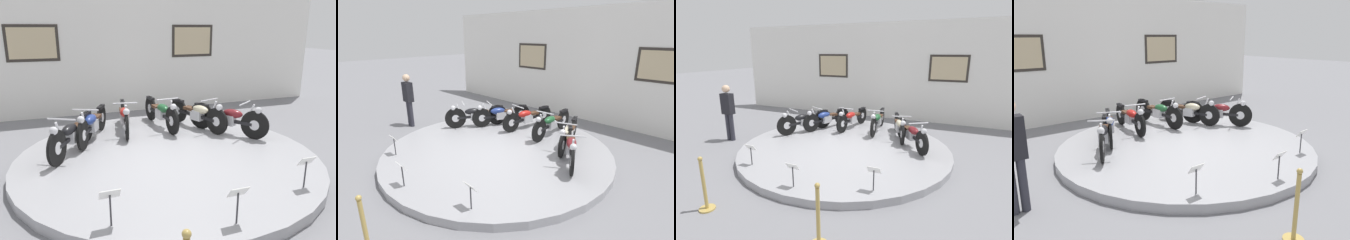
{
  "view_description": "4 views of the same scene",
  "coord_description": "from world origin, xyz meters",
  "views": [
    {
      "loc": [
        -2.06,
        -5.65,
        2.56
      ],
      "look_at": [
        0.08,
        0.21,
        0.79
      ],
      "focal_mm": 35.0,
      "sensor_mm": 36.0,
      "label": 1
    },
    {
      "loc": [
        4.57,
        -4.31,
        3.02
      ],
      "look_at": [
        0.17,
        0.14,
        0.95
      ],
      "focal_mm": 28.0,
      "sensor_mm": 36.0,
      "label": 2
    },
    {
      "loc": [
        2.79,
        -6.43,
        2.78
      ],
      "look_at": [
        -0.16,
        0.34,
        0.83
      ],
      "focal_mm": 28.0,
      "sensor_mm": 36.0,
      "label": 3
    },
    {
      "loc": [
        -4.68,
        -5.59,
        2.62
      ],
      "look_at": [
        0.02,
        0.16,
        0.7
      ],
      "focal_mm": 35.0,
      "sensor_mm": 36.0,
      "label": 4
    }
  ],
  "objects": [
    {
      "name": "motorcycle_green",
      "position": [
        0.46,
        1.72,
        0.56
      ],
      "size": [
        0.54,
        1.99,
        0.8
      ],
      "color": "black",
      "rests_on": "display_platform"
    },
    {
      "name": "stanchion_post_right_of_entry",
      "position": [
        1.15,
        -3.59,
        0.34
      ],
      "size": [
        0.28,
        0.28,
        1.02
      ],
      "color": "tan",
      "rests_on": "ground_plane"
    },
    {
      "name": "info_placard_front_left",
      "position": [
        -1.5,
        -2.05,
        0.54
      ],
      "size": [
        0.26,
        0.11,
        0.51
      ],
      "color": "#333338",
      "rests_on": "display_platform"
    },
    {
      "name": "motorcycle_red",
      "position": [
        -0.46,
        1.71,
        0.55
      ],
      "size": [
        0.54,
        1.94,
        0.78
      ],
      "color": "black",
      "rests_on": "display_platform"
    },
    {
      "name": "motorcycle_blue",
      "position": [
        -1.26,
        1.34,
        0.55
      ],
      "size": [
        0.87,
        1.81,
        0.78
      ],
      "color": "black",
      "rests_on": "display_platform"
    },
    {
      "name": "motorcycle_cream",
      "position": [
        1.26,
        1.34,
        0.55
      ],
      "size": [
        0.75,
        1.88,
        0.79
      ],
      "color": "black",
      "rests_on": "display_platform"
    },
    {
      "name": "visitor_standing",
      "position": [
        -3.74,
        -0.55,
        1.01
      ],
      "size": [
        0.36,
        0.23,
        1.77
      ],
      "color": "#2D2D38",
      "rests_on": "ground_plane"
    },
    {
      "name": "info_placard_front_centre",
      "position": [
        0.0,
        -2.54,
        0.54
      ],
      "size": [
        0.26,
        0.11,
        0.51
      ],
      "color": "#333338",
      "rests_on": "display_platform"
    },
    {
      "name": "stanchion_post_left_of_entry",
      "position": [
        -1.15,
        -3.59,
        0.34
      ],
      "size": [
        0.28,
        0.28,
        1.02
      ],
      "color": "tan",
      "rests_on": "ground_plane"
    },
    {
      "name": "motorcycle_black",
      "position": [
        -1.73,
        0.68,
        0.57
      ],
      "size": [
        1.02,
        1.78,
        0.8
      ],
      "color": "black",
      "rests_on": "display_platform"
    },
    {
      "name": "ground_plane",
      "position": [
        0.0,
        0.0,
        0.0
      ],
      "size": [
        60.0,
        60.0,
        0.0
      ],
      "primitive_type": "plane",
      "color": "slate"
    },
    {
      "name": "info_placard_front_right",
      "position": [
        1.5,
        -2.05,
        0.54
      ],
      "size": [
        0.26,
        0.11,
        0.51
      ],
      "color": "#333338",
      "rests_on": "display_platform"
    },
    {
      "name": "back_wall",
      "position": [
        0.0,
        4.36,
        1.95
      ],
      "size": [
        14.0,
        0.22,
        3.9
      ],
      "color": "white",
      "rests_on": "ground_plane"
    },
    {
      "name": "display_platform",
      "position": [
        0.0,
        0.0,
        0.09
      ],
      "size": [
        5.78,
        5.78,
        0.17
      ],
      "primitive_type": "cylinder",
      "color": "#99999E",
      "rests_on": "ground_plane"
    },
    {
      "name": "motorcycle_maroon",
      "position": [
        1.74,
        0.68,
        0.56
      ],
      "size": [
        1.15,
        1.69,
        0.8
      ],
      "color": "black",
      "rests_on": "display_platform"
    }
  ]
}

